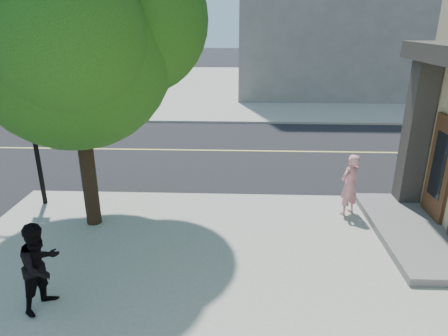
{
  "coord_description": "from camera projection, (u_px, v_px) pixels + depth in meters",
  "views": [
    {
      "loc": [
        5.14,
        -10.64,
        4.87
      ],
      "look_at": [
        4.74,
        -1.01,
        1.3
      ],
      "focal_mm": 31.86,
      "sensor_mm": 36.0,
      "label": 1
    }
  ],
  "objects": [
    {
      "name": "pedestrian",
      "position": [
        41.0,
        266.0,
        6.79
      ],
      "size": [
        0.86,
        0.96,
        1.62
      ],
      "primitive_type": "imported",
      "rotation": [
        0.0,
        0.0,
        1.2
      ],
      "color": "black",
      "rests_on": "sidewalk_se"
    },
    {
      "name": "man_on_phone",
      "position": [
        349.0,
        185.0,
        10.17
      ],
      "size": [
        0.71,
        0.66,
        1.63
      ],
      "primitive_type": "imported",
      "rotation": [
        0.0,
        0.0,
        3.77
      ],
      "color": "pink",
      "rests_on": "sidewalk_se"
    },
    {
      "name": "ground",
      "position": [
        67.0,
        195.0,
        11.86
      ],
      "size": [
        140.0,
        140.0,
        0.0
      ],
      "primitive_type": "plane",
      "color": "black",
      "rests_on": "ground"
    },
    {
      "name": "street_tree",
      "position": [
        75.0,
        24.0,
        8.37
      ],
      "size": [
        5.49,
        4.99,
        7.28
      ],
      "rotation": [
        0.0,
        0.0,
        -0.34
      ],
      "color": "black",
      "rests_on": "sidewalk_se"
    },
    {
      "name": "road_ew",
      "position": [
        113.0,
        149.0,
        16.08
      ],
      "size": [
        140.0,
        9.0,
        0.01
      ],
      "primitive_type": "cube",
      "color": "black",
      "rests_on": "ground"
    },
    {
      "name": "sidewalk_ne",
      "position": [
        346.0,
        86.0,
        31.46
      ],
      "size": [
        29.0,
        25.0,
        0.12
      ],
      "primitive_type": "cube",
      "color": "gray",
      "rests_on": "ground"
    }
  ]
}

